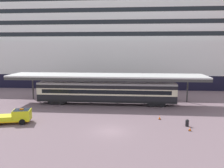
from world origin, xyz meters
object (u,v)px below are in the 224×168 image
cruise_ship (168,45)px  service_truck (15,116)px  train_carriage (106,92)px  traffic_cone_near (160,117)px  quay_bollard (187,123)px  traffic_cone_mid (190,129)px

cruise_ship → service_truck: size_ratio=29.32×
train_carriage → service_truck: 16.38m
cruise_ship → train_carriage: bearing=-117.1°
traffic_cone_near → quay_bollard: bearing=-40.0°
traffic_cone_mid → cruise_ship: bearing=85.4°
service_truck → quay_bollard: service_truck is taller
traffic_cone_mid → quay_bollard: bearing=88.3°
train_carriage → traffic_cone_mid: 17.63m
service_truck → traffic_cone_near: 20.53m
quay_bollard → traffic_cone_near: bearing=140.0°
service_truck → traffic_cone_near: service_truck is taller
traffic_cone_mid → quay_bollard: size_ratio=0.63×
train_carriage → quay_bollard: (12.07, -11.04, -1.80)m
cruise_ship → service_truck: bearing=-122.7°
train_carriage → cruise_ship: bearing=62.9°
traffic_cone_near → traffic_cone_mid: size_ratio=1.05×
cruise_ship → quay_bollard: 42.90m
cruise_ship → quay_bollard: cruise_ship is taller
traffic_cone_mid → train_carriage: bearing=133.3°
train_carriage → quay_bollard: size_ratio=26.34×
cruise_ship → quay_bollard: size_ratio=168.72×
traffic_cone_mid → service_truck: bearing=177.3°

